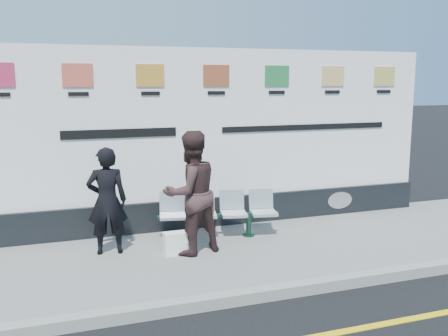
# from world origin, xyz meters

# --- Properties ---
(pavement) EXTENTS (14.00, 3.00, 0.12)m
(pavement) POSITION_xyz_m (0.00, 2.50, 0.06)
(pavement) COLOR gray
(pavement) RESTS_ON ground
(kerb) EXTENTS (14.00, 0.18, 0.14)m
(kerb) POSITION_xyz_m (0.00, 1.00, 0.07)
(kerb) COLOR gray
(kerb) RESTS_ON ground
(billboard) EXTENTS (8.00, 0.30, 3.00)m
(billboard) POSITION_xyz_m (0.50, 3.85, 1.42)
(billboard) COLOR black
(billboard) RESTS_ON pavement
(bench) EXTENTS (1.92, 0.86, 0.40)m
(bench) POSITION_xyz_m (0.32, 3.13, 0.32)
(bench) COLOR silver
(bench) RESTS_ON pavement
(woman_left) EXTENTS (0.60, 0.43, 1.55)m
(woman_left) POSITION_xyz_m (-1.42, 2.94, 0.90)
(woman_left) COLOR black
(woman_left) RESTS_ON pavement
(woman_right) EXTENTS (1.02, 0.89, 1.78)m
(woman_right) POSITION_xyz_m (-0.29, 2.57, 1.01)
(woman_right) COLOR #3C2726
(woman_right) RESTS_ON pavement
(handbag_brown) EXTENTS (0.31, 0.15, 0.24)m
(handbag_brown) POSITION_xyz_m (0.08, 3.18, 0.64)
(handbag_brown) COLOR black
(handbag_brown) RESTS_ON bench
(carrier_bag_white) EXTENTS (0.32, 0.19, 0.32)m
(carrier_bag_white) POSITION_xyz_m (-0.53, 2.58, 0.28)
(carrier_bag_white) COLOR white
(carrier_bag_white) RESTS_ON pavement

